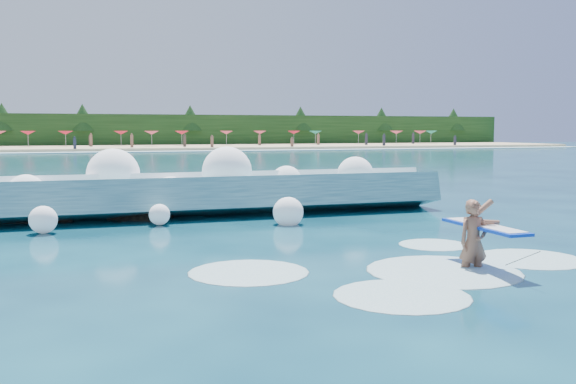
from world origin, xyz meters
The scene contains 11 objects.
ground centered at (0.00, 0.00, 0.00)m, with size 200.00×200.00×0.00m, color #072D3F.
beach centered at (0.00, 78.00, 0.20)m, with size 140.00×20.00×0.40m, color tan.
wet_band centered at (0.00, 67.00, 0.04)m, with size 140.00×5.00×0.08m, color silver.
treeline centered at (0.00, 88.00, 2.50)m, with size 140.00×4.00×5.00m, color black.
breaking_wave centered at (-1.51, 7.55, 0.59)m, with size 19.66×2.99×1.69m.
rock_cluster centered at (-1.91, 8.00, 0.40)m, with size 7.91×3.13×1.25m.
surfer_with_board centered at (3.87, -2.38, 0.62)m, with size 0.88×2.85×1.67m.
wave_spray centered at (-2.12, 7.47, 1.14)m, with size 15.30×5.05×2.27m.
surf_foam centered at (2.97, -2.14, 0.00)m, with size 9.31×5.92×0.15m.
beach_umbrellas centered at (-0.04, 80.76, 2.25)m, with size 111.16×6.57×0.50m.
beachgoers centered at (5.03, 75.55, 1.13)m, with size 99.62×13.57×1.93m.
Camera 1 is at (-3.58, -12.86, 2.74)m, focal length 40.00 mm.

